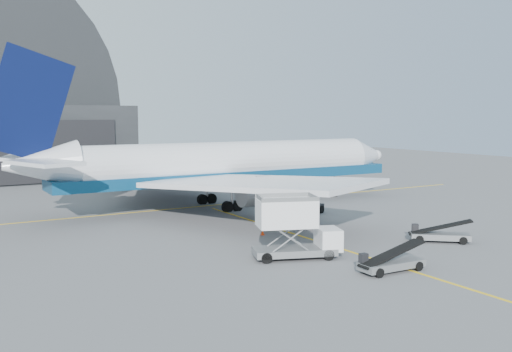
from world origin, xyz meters
TOP-DOWN VIEW (x-y plane):
  - ground at (0.00, 0.00)m, footprint 200.00×200.00m
  - taxi_lines at (0.00, 12.67)m, footprint 80.00×42.12m
  - distant_bldg_a at (38.00, 72.00)m, footprint 14.00×8.00m
  - distant_bldg_b at (55.00, 68.00)m, footprint 8.00×6.00m
  - airliner at (0.92, 18.28)m, footprint 49.26×47.77m
  - catering_truck at (-4.95, -5.23)m, footprint 6.84×4.42m
  - pushback_tug at (7.09, 9.63)m, footprint 4.44×3.58m
  - belt_loader_a at (-1.34, -11.52)m, footprint 5.09×1.93m
  - belt_loader_b at (8.60, -6.92)m, footprint 4.70×4.26m
  - traffic_cone at (-2.63, 2.91)m, footprint 0.32×0.32m

SIDE VIEW (x-z plane):
  - ground at x=0.00m, z-range 0.00..0.00m
  - distant_bldg_a at x=38.00m, z-range -2.00..2.00m
  - distant_bldg_b at x=55.00m, z-range -1.40..1.40m
  - taxi_lines at x=0.00m, z-range 0.00..0.02m
  - traffic_cone at x=-2.63m, z-range -0.01..0.45m
  - belt_loader_a at x=-1.34m, z-range -0.37..1.56m
  - belt_loader_b at x=8.60m, z-range -0.37..1.56m
  - pushback_tug at x=7.09m, z-range -0.22..1.58m
  - catering_truck at x=-4.95m, z-range 0.03..4.44m
  - airliner at x=0.92m, z-range -3.81..13.48m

